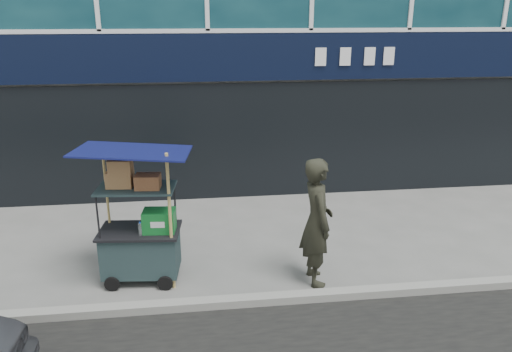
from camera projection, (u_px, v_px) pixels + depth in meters
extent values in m
plane|color=#5F605B|center=(225.00, 298.00, 6.88)|extent=(80.00, 80.00, 0.00)
cube|color=gray|center=(226.00, 302.00, 6.67)|extent=(80.00, 0.18, 0.12)
cube|color=black|center=(209.00, 58.00, 9.60)|extent=(15.68, 0.06, 0.90)
cube|color=black|center=(211.00, 143.00, 10.17)|extent=(15.68, 0.04, 2.40)
cube|color=#1B2C2E|center=(141.00, 251.00, 7.24)|extent=(1.12, 0.72, 0.62)
cylinder|color=black|center=(112.00, 284.00, 7.03)|extent=(0.22, 0.06, 0.21)
cylinder|color=black|center=(165.00, 283.00, 7.05)|extent=(0.22, 0.06, 0.21)
cube|color=black|center=(140.00, 231.00, 7.14)|extent=(1.20, 0.80, 0.04)
cylinder|color=black|center=(98.00, 218.00, 6.77)|extent=(0.03, 0.03, 0.67)
cylinder|color=black|center=(170.00, 217.00, 6.80)|extent=(0.03, 0.03, 0.67)
cylinder|color=black|center=(108.00, 204.00, 7.28)|extent=(0.03, 0.03, 0.67)
cylinder|color=black|center=(175.00, 203.00, 7.30)|extent=(0.03, 0.03, 0.67)
cube|color=#1B2C2E|center=(136.00, 188.00, 6.93)|extent=(1.12, 0.72, 0.03)
cylinder|color=#A98C4C|center=(171.00, 223.00, 6.83)|extent=(0.05, 0.05, 2.00)
cylinder|color=#A98C4C|center=(109.00, 212.00, 7.32)|extent=(0.04, 0.04, 1.91)
cube|color=#0C0F43|center=(133.00, 151.00, 6.76)|extent=(1.60, 1.21, 0.18)
cube|color=#0D5714|center=(159.00, 221.00, 7.05)|extent=(0.47, 0.35, 0.31)
cylinder|color=silver|center=(140.00, 229.00, 6.94)|extent=(0.06, 0.06, 0.18)
cylinder|color=blue|center=(140.00, 223.00, 6.91)|extent=(0.03, 0.03, 0.02)
cube|color=olive|center=(120.00, 179.00, 6.93)|extent=(0.38, 0.30, 0.22)
cube|color=olive|center=(148.00, 181.00, 6.86)|extent=(0.36, 0.28, 0.20)
cube|color=olive|center=(120.00, 165.00, 6.85)|extent=(0.33, 0.26, 0.18)
imported|color=black|center=(317.00, 222.00, 7.05)|extent=(0.48, 0.70, 1.87)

